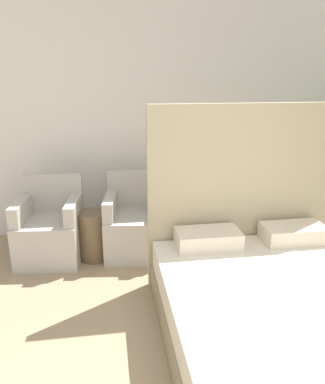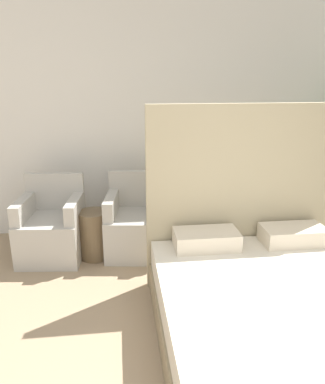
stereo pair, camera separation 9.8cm
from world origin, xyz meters
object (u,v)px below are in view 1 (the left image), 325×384
armchair_near_window_right (136,228)px  side_table (94,235)px  bed (288,311)px  armchair_near_window_left (50,233)px

armchair_near_window_right → side_table: 0.43m
side_table → bed: bearing=-49.0°
armchair_near_window_left → armchair_near_window_right: 0.85m
armchair_near_window_left → side_table: bearing=-1.0°
armchair_near_window_left → side_table: 0.43m
bed → armchair_near_window_left: size_ratio=2.50×
armchair_near_window_left → armchair_near_window_right: bearing=5.8°
armchair_near_window_right → armchair_near_window_left: bearing=-172.8°
bed → armchair_near_window_right: size_ratio=2.50×
armchair_near_window_left → armchair_near_window_right: size_ratio=1.00×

